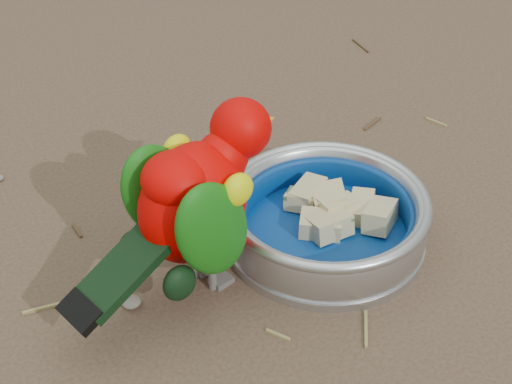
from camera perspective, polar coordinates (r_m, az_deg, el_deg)
ground at (r=0.82m, az=-0.97°, el=-5.97°), size 60.00×60.00×0.00m
food_bowl at (r=0.86m, az=5.03°, el=-3.21°), size 0.22×0.22×0.02m
bowl_wall at (r=0.84m, az=5.14°, el=-1.65°), size 0.22×0.22×0.04m
fruit_wedges at (r=0.85m, az=5.11°, el=-2.02°), size 0.13×0.13×0.03m
lory_parrot at (r=0.75m, az=-4.27°, el=-1.51°), size 0.25×0.16×0.19m
ground_debris at (r=0.85m, az=-5.46°, el=-4.12°), size 0.90×0.80×0.01m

